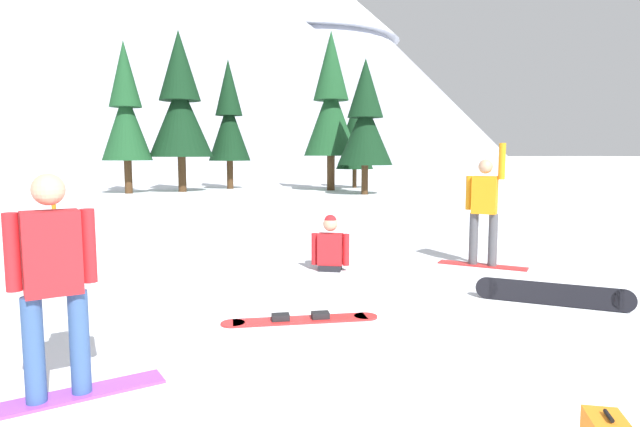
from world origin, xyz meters
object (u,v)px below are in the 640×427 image
Objects in this scene: loose_snowboard_near_right at (301,319)px; pine_tree_slender at (355,141)px; snowboarder_foreground at (54,283)px; loose_snowboard_near_left at (552,294)px; snowboarder_midground at (484,208)px; pine_tree_young at (229,119)px; trail_marker_pole at (55,236)px; pine_tree_tall at (365,121)px; snowboarder_background at (332,250)px; pine_tree_twin at (126,111)px; pine_tree_short at (331,104)px; pine_tree_leaning at (180,105)px.

pine_tree_slender is (9.56, 22.57, 2.63)m from loose_snowboard_near_right.
snowboarder_foreground is 1.17× the size of loose_snowboard_near_left.
pine_tree_young reaches higher than snowboarder_midground.
loose_snowboard_near_right is 24.65m from pine_tree_slender.
loose_snowboard_near_right is 1.26× the size of trail_marker_pole.
loose_snowboard_near_left is (-0.54, -2.28, -0.86)m from snowboarder_midground.
pine_tree_tall reaches higher than trail_marker_pole.
snowboarder_background is at bearing 63.79° from loose_snowboard_near_right.
pine_tree_twin reaches higher than snowboarder_background.
pine_tree_short is (4.92, -2.85, 0.67)m from pine_tree_young.
pine_tree_young is at bearing 83.60° from loose_snowboard_near_right.
pine_tree_leaning is (-1.27, 19.64, 4.07)m from snowboarder_background.
snowboarder_foreground is 2.83m from loose_snowboard_near_right.
trail_marker_pole is (-2.92, 2.67, 0.71)m from loose_snowboard_near_right.
snowboarder_foreground is at bearing -132.62° from snowboarder_background.
pine_tree_twin is at bearing 175.35° from pine_tree_short.
snowboarder_foreground is at bearing -89.42° from pine_tree_twin.
snowboarder_midground is at bearing -105.53° from pine_tree_tall.
pine_tree_leaning is at bearing 170.70° from pine_tree_short.
pine_tree_short is at bearing 71.06° from snowboarder_background.
snowboarder_foreground is at bearing -95.66° from pine_tree_leaning.
loose_snowboard_near_left is 0.24× the size of pine_tree_tall.
pine_tree_young is (-1.11, 21.90, 2.83)m from snowboarder_midground.
snowboarder_foreground is 1.21× the size of trail_marker_pole.
pine_tree_twin is at bearing 90.58° from snowboarder_foreground.
pine_tree_short is at bearing 60.17° from trail_marker_pole.
pine_tree_young is 0.88× the size of pine_tree_leaning.
pine_tree_slender is at bearing 1.97° from pine_tree_leaning.
pine_tree_young is at bearing 131.77° from pine_tree_tall.
pine_tree_slender reaches higher than snowboarder_midground.
pine_tree_leaning is (2.57, 0.42, 0.41)m from pine_tree_twin.
snowboarder_midground is 0.30× the size of pine_tree_young.
pine_tree_short reaches higher than pine_tree_young.
pine_tree_short is (7.58, -1.24, 0.12)m from pine_tree_leaning.
loose_snowboard_near_right is 0.22× the size of pine_tree_short.
snowboarder_midground is 0.25× the size of pine_tree_short.
pine_tree_twin is 1.50× the size of pine_tree_slender.
loose_snowboard_near_right is at bearing -109.88° from pine_tree_short.
pine_tree_twin reaches higher than snowboarder_foreground.
pine_tree_young is (5.59, 21.18, 3.10)m from trail_marker_pole.
loose_snowboard_near_right is 0.29× the size of pine_tree_tall.
pine_tree_short is (-1.97, -1.57, 1.85)m from pine_tree_slender.
pine_tree_slender reaches higher than snowboarder_foreground.
loose_snowboard_near_left reaches higher than loose_snowboard_near_right.
pine_tree_tall is (10.72, -4.12, -0.51)m from pine_tree_twin.
snowboarder_background is 19.90m from pine_tree_short.
pine_tree_twin is at bearing 101.29° from snowboarder_background.
pine_tree_slender is at bearing 3.51° from pine_tree_twin.
snowboarder_midground is 0.26× the size of pine_tree_leaning.
pine_tree_tall is (8.15, -4.54, -0.92)m from pine_tree_leaning.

